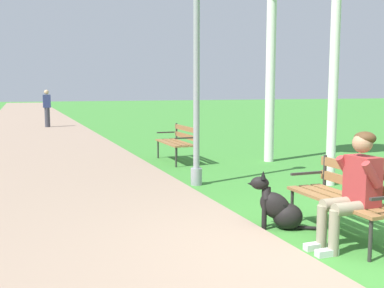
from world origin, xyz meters
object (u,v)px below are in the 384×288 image
lamp_post_near (196,70)px  pedestrian_distant (47,109)px  person_seated_on_near_bench (354,186)px  dog_black (279,208)px  park_bench_near (349,193)px  park_bench_mid (179,140)px

lamp_post_near → pedestrian_distant: lamp_post_near is taller
pedestrian_distant → person_seated_on_near_bench: bearing=-82.7°
lamp_post_near → pedestrian_distant: size_ratio=2.35×
person_seated_on_near_bench → pedestrian_distant: (-2.17, 16.87, 0.16)m
person_seated_on_near_bench → dog_black: bearing=113.2°
dog_black → pedestrian_distant: bearing=96.4°
person_seated_on_near_bench → pedestrian_distant: pedestrian_distant is taller
person_seated_on_near_bench → dog_black: 1.03m
park_bench_near → park_bench_mid: (-0.04, 5.82, 0.00)m
park_bench_mid → dog_black: park_bench_mid is taller
park_bench_near → dog_black: park_bench_near is taller
person_seated_on_near_bench → lamp_post_near: lamp_post_near is taller
park_bench_near → park_bench_mid: bearing=90.4°
dog_black → pedestrian_distant: (-1.80, 16.01, 0.58)m
dog_black → person_seated_on_near_bench: bearing=-66.8°
park_bench_mid → lamp_post_near: size_ratio=0.39×
park_bench_near → person_seated_on_near_bench: 0.41m
park_bench_near → lamp_post_near: bearing=100.2°
park_bench_mid → dog_black: (-0.53, -5.28, -0.25)m
dog_black → lamp_post_near: size_ratio=0.20×
park_bench_near → pedestrian_distant: (-2.38, 16.56, 0.33)m
dog_black → pedestrian_distant: pedestrian_distant is taller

